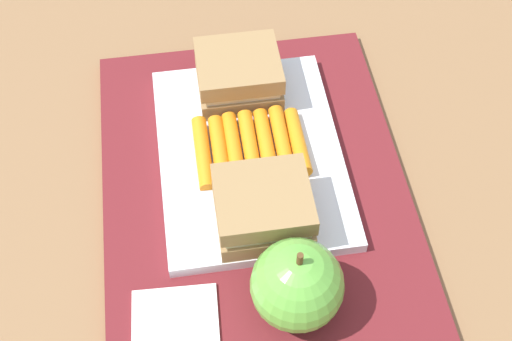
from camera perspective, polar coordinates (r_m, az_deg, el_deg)
The scene contains 8 objects.
ground_plane at distance 0.64m, azimuth -0.16°, elevation -1.30°, with size 2.40×2.40×0.00m, color olive.
lunchbag_mat at distance 0.64m, azimuth -0.17°, elevation -1.05°, with size 0.36×0.28×0.01m, color maroon.
food_tray at distance 0.64m, azimuth -0.49°, elevation 1.32°, with size 0.23×0.17×0.01m, color white.
sandwich_half_left at distance 0.67m, azimuth -1.47°, elevation 8.01°, with size 0.07×0.08×0.04m.
sandwich_half_right at distance 0.58m, azimuth 0.59°, elevation -3.11°, with size 0.07×0.08×0.04m.
carrot_sticks_bundle at distance 0.63m, azimuth -0.48°, elevation 2.03°, with size 0.08×0.10×0.02m.
apple at distance 0.54m, azimuth 3.46°, elevation -9.54°, with size 0.07×0.07×0.09m.
paper_napkin at distance 0.57m, azimuth -6.76°, elevation -12.88°, with size 0.07×0.07×0.00m, color white.
Camera 1 is at (0.36, -0.05, 0.53)m, focal length 47.81 mm.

